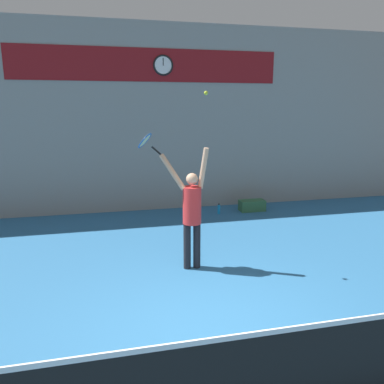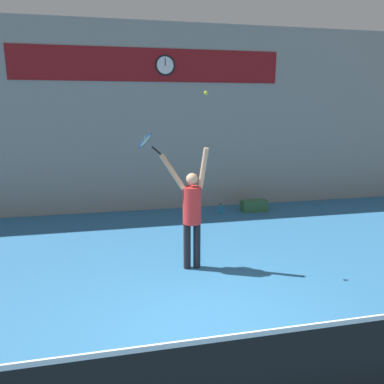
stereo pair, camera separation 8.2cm
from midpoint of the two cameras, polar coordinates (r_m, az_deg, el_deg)
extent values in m
plane|color=teal|center=(4.93, 3.17, -22.25)|extent=(18.00, 18.00, 0.00)
cube|color=gray|center=(10.35, -6.70, 10.87)|extent=(18.00, 0.10, 5.00)
cube|color=maroon|center=(10.34, -6.87, 18.68)|extent=(7.01, 0.02, 0.84)
cylinder|color=white|center=(10.37, -4.65, 18.71)|extent=(0.48, 0.02, 0.48)
torus|color=black|center=(10.37, -4.65, 18.71)|extent=(0.53, 0.05, 0.53)
cube|color=black|center=(10.37, -4.65, 19.18)|extent=(0.02, 0.01, 0.19)
cube|color=black|center=(3.76, 8.94, -26.63)|extent=(6.95, 0.01, 0.91)
cube|color=white|center=(3.47, 9.23, -20.56)|extent=(6.95, 0.02, 0.05)
cylinder|color=black|center=(6.72, -1.10, -8.24)|extent=(0.13, 0.13, 0.84)
cylinder|color=black|center=(6.76, 0.39, -8.12)|extent=(0.13, 0.13, 0.84)
cylinder|color=red|center=(6.51, -0.36, -2.03)|extent=(0.32, 0.32, 0.66)
sphere|color=#D8A884|center=(6.40, -0.37, 2.00)|extent=(0.20, 0.20, 0.20)
cylinder|color=#D8A884|center=(6.38, 1.37, 3.62)|extent=(0.21, 0.20, 0.72)
cylinder|color=#D8A884|center=(6.46, -3.37, 3.08)|extent=(0.45, 0.39, 0.62)
cylinder|color=black|center=(6.54, -5.80, 6.26)|extent=(0.19, 0.11, 0.16)
torus|color=#1E51A5|center=(6.59, -7.55, 7.76)|extent=(0.35, 0.40, 0.27)
cylinder|color=beige|center=(6.59, -7.55, 7.76)|extent=(0.29, 0.34, 0.22)
sphere|color=#CCDB2D|center=(6.29, 1.76, 14.85)|extent=(0.07, 0.07, 0.07)
cylinder|color=#198CCC|center=(10.17, 3.88, -2.65)|extent=(0.07, 0.07, 0.25)
cylinder|color=black|center=(10.14, 3.89, -1.86)|extent=(0.04, 0.04, 0.04)
cube|color=#33663F|center=(10.58, 8.91, -2.04)|extent=(0.70, 0.35, 0.30)
camera|label=1|loc=(0.04, -90.36, -0.08)|focal=35.00mm
camera|label=2|loc=(0.04, 89.64, 0.08)|focal=35.00mm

